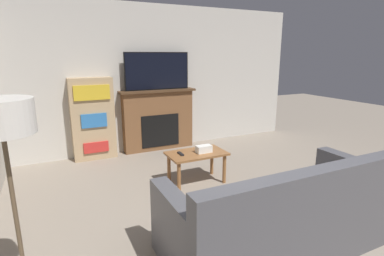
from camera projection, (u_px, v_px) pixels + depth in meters
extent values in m
cube|color=beige|center=(153.00, 79.00, 5.69)|extent=(6.09, 0.06, 2.70)
cube|color=brown|center=(158.00, 121.00, 5.76)|extent=(1.35, 0.22, 1.12)
cube|color=black|center=(161.00, 131.00, 5.70)|extent=(0.74, 0.01, 0.62)
cube|color=#4C331E|center=(158.00, 91.00, 5.61)|extent=(1.45, 0.28, 0.04)
cube|color=black|center=(157.00, 71.00, 5.52)|extent=(1.23, 0.03, 0.69)
cube|color=black|center=(158.00, 71.00, 5.51)|extent=(1.19, 0.01, 0.65)
cube|color=#4C4C51|center=(279.00, 223.00, 2.89)|extent=(2.26, 0.96, 0.45)
cube|color=#4C4C51|center=(316.00, 196.00, 2.43)|extent=(2.26, 0.16, 0.48)
cube|color=#4C4C51|center=(179.00, 239.00, 2.42)|extent=(0.16, 0.96, 0.71)
cube|color=#4C4C51|center=(354.00, 190.00, 3.30)|extent=(0.16, 0.96, 0.71)
cube|color=silver|center=(242.00, 204.00, 2.51)|extent=(0.36, 0.14, 0.28)
cube|color=brown|center=(197.00, 154.00, 4.24)|extent=(0.83, 0.48, 0.03)
cylinder|color=brown|center=(179.00, 177.00, 3.98)|extent=(0.05, 0.05, 0.42)
cylinder|color=brown|center=(224.00, 169.00, 4.28)|extent=(0.05, 0.05, 0.42)
cylinder|color=brown|center=(169.00, 168.00, 4.30)|extent=(0.05, 0.05, 0.42)
cylinder|color=brown|center=(212.00, 161.00, 4.60)|extent=(0.05, 0.05, 0.42)
cube|color=white|center=(204.00, 149.00, 4.23)|extent=(0.22, 0.12, 0.10)
cube|color=black|center=(181.00, 154.00, 4.15)|extent=(0.04, 0.15, 0.02)
cube|color=tan|center=(93.00, 119.00, 5.20)|extent=(0.72, 0.26, 1.42)
cube|color=red|center=(96.00, 147.00, 5.19)|extent=(0.42, 0.03, 0.18)
cube|color=#2D70B7|center=(94.00, 121.00, 5.08)|extent=(0.42, 0.03, 0.24)
cube|color=gold|center=(92.00, 93.00, 4.96)|extent=(0.58, 0.03, 0.25)
cylinder|color=brown|center=(17.00, 226.00, 2.00)|extent=(0.03, 0.03, 1.33)
cylinder|color=silver|center=(0.00, 117.00, 1.82)|extent=(0.39, 0.39, 0.22)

